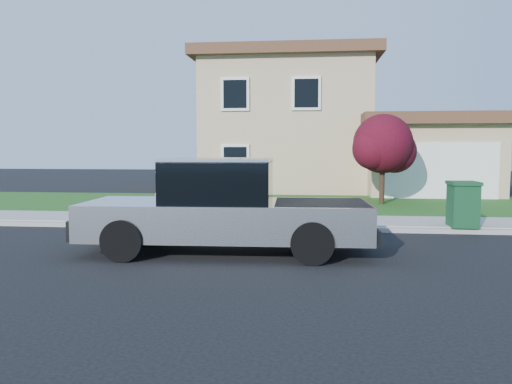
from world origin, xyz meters
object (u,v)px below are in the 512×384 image
pickup_truck (225,209)px  trash_bin (463,204)px  ornamental_tree (384,147)px  woman (165,205)px

pickup_truck → trash_bin: pickup_truck is taller
ornamental_tree → trash_bin: ornamental_tree is taller
ornamental_tree → trash_bin: bearing=-77.8°
woman → pickup_truck: bearing=160.4°
pickup_truck → trash_bin: (5.64, 3.14, -0.17)m
woman → ornamental_tree: 9.71m
trash_bin → ornamental_tree: bearing=102.6°
pickup_truck → ornamental_tree: 9.90m
pickup_truck → ornamental_tree: bearing=61.2°
pickup_truck → woman: pickup_truck is taller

